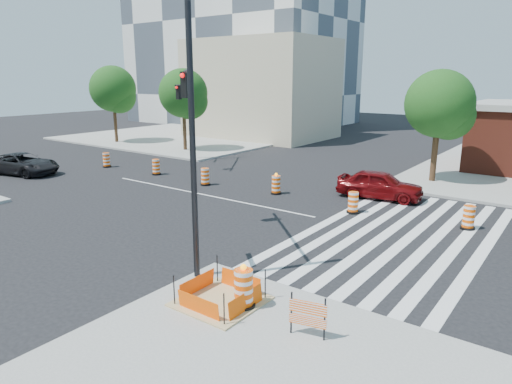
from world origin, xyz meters
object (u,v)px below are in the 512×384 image
signal_pole_se (190,117)px  signal_pole_nw (189,103)px  dark_suv (23,164)px  red_coupe (380,184)px

signal_pole_se → signal_pole_nw: bearing=-1.7°
signal_pole_se → dark_suv: bearing=32.4°
red_coupe → signal_pole_se: bearing=162.2°
signal_pole_nw → dark_suv: bearing=-66.9°
red_coupe → signal_pole_nw: (-15.08, 1.24, 3.69)m
signal_pole_se → signal_pole_nw: (-13.02, 13.16, -0.58)m
dark_suv → signal_pole_nw: size_ratio=0.69×
dark_suv → signal_pole_nw: 11.87m
red_coupe → dark_suv: (-21.41, -8.07, -0.06)m
signal_pole_nw → signal_pole_se: bearing=12.0°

